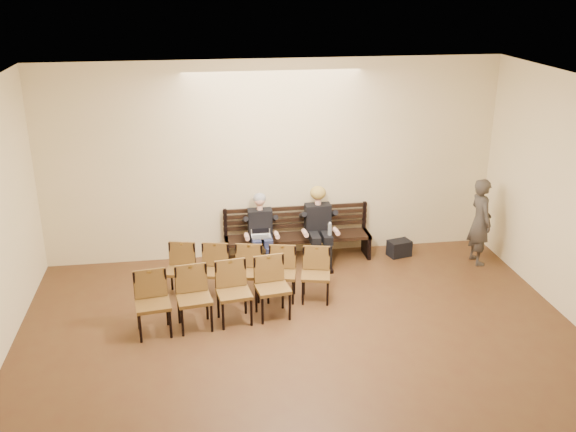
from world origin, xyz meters
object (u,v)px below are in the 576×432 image
object	(u,v)px
passerby	(481,215)
water_bottle	(330,236)
seated_woman	(319,227)
laptop	(261,238)
bench	(298,248)
chair_row_back	(247,273)
seated_man	(261,232)
chair_row_front	(214,297)
bag	(399,248)

from	to	relation	value
passerby	water_bottle	bearing A→B (deg)	82.21
seated_woman	laptop	size ratio (longest dim) A/B	3.89
bench	chair_row_back	size ratio (longest dim) A/B	1.01
seated_man	seated_woman	world-z (taller)	seated_woman
seated_woman	water_bottle	bearing A→B (deg)	-58.86
seated_man	laptop	world-z (taller)	seated_man
water_bottle	chair_row_back	xyz separation A→B (m)	(-1.52, -0.95, -0.15)
seated_woman	water_bottle	distance (m)	0.29
seated_woman	passerby	size ratio (longest dim) A/B	0.72
water_bottle	passerby	size ratio (longest dim) A/B	0.13
water_bottle	chair_row_front	xyz separation A→B (m)	(-2.06, -1.71, -0.11)
laptop	chair_row_back	world-z (taller)	chair_row_back
passerby	chair_row_front	bearing A→B (deg)	104.89
chair_row_front	laptop	bearing A→B (deg)	55.96
bench	chair_row_front	bearing A→B (deg)	-127.01
bench	chair_row_back	bearing A→B (deg)	-127.73
bag	laptop	bearing A→B (deg)	-176.67
water_bottle	passerby	xyz separation A→B (m)	(2.62, -0.24, 0.32)
chair_row_back	passerby	bearing A→B (deg)	22.86
seated_man	bag	xyz separation A→B (m)	(2.52, -0.00, -0.47)
seated_man	passerby	bearing A→B (deg)	-7.22
passerby	chair_row_front	xyz separation A→B (m)	(-4.68, -1.48, -0.43)
laptop	bench	bearing A→B (deg)	33.42
seated_man	chair_row_back	size ratio (longest dim) A/B	0.48
bench	bag	xyz separation A→B (m)	(1.85, -0.12, -0.08)
water_bottle	chair_row_front	distance (m)	2.69
laptop	chair_row_front	xyz separation A→B (m)	(-0.89, -1.81, -0.11)
laptop	water_bottle	bearing A→B (deg)	7.16
laptop	chair_row_front	distance (m)	2.02
bag	chair_row_front	bearing A→B (deg)	-150.22
seated_man	chair_row_front	size ratio (longest dim) A/B	0.56
seated_man	water_bottle	size ratio (longest dim) A/B	5.19
seated_woman	passerby	bearing A→B (deg)	-9.85
chair_row_back	bag	bearing A→B (deg)	35.63
seated_woman	seated_man	bearing A→B (deg)	180.00
chair_row_back	chair_row_front	bearing A→B (deg)	-112.68
chair_row_back	bench	bearing A→B (deg)	65.30
bench	water_bottle	distance (m)	0.71
laptop	passerby	distance (m)	3.82
laptop	passerby	world-z (taller)	passerby
chair_row_front	chair_row_back	size ratio (longest dim) A/B	0.86
laptop	bag	distance (m)	2.56
bench	seated_woman	size ratio (longest dim) A/B	2.03
water_bottle	passerby	world-z (taller)	passerby
seated_woman	water_bottle	size ratio (longest dim) A/B	5.38
water_bottle	bag	world-z (taller)	water_bottle
water_bottle	passerby	bearing A→B (deg)	-5.17
bench	seated_man	bearing A→B (deg)	-169.86
chair_row_front	chair_row_back	bearing A→B (deg)	46.41
bench	chair_row_front	distance (m)	2.61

